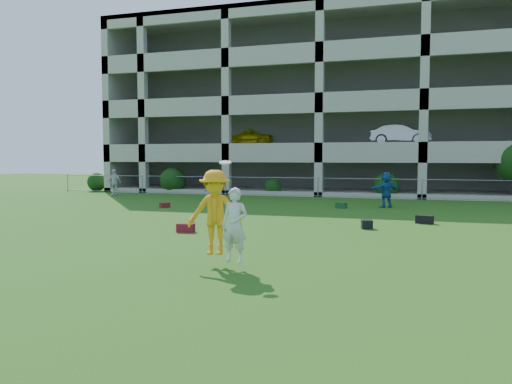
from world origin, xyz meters
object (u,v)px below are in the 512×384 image
(crate_d, at_px, (367,224))
(frisbee_contest, at_px, (219,215))
(bystander_b, at_px, (114,182))
(bystander_c, at_px, (210,187))
(bystander_d, at_px, (386,190))
(parking_garage, at_px, (338,110))

(crate_d, height_order, frisbee_contest, frisbee_contest)
(bystander_b, xyz_separation_m, bystander_c, (7.20, -1.72, -0.06))
(bystander_c, bearing_deg, crate_d, -3.02)
(bystander_c, bearing_deg, bystander_b, -153.84)
(bystander_d, bearing_deg, bystander_c, -45.05)
(frisbee_contest, bearing_deg, parking_garage, 92.60)
(bystander_b, relative_size, parking_garage, 0.06)
(crate_d, bearing_deg, bystander_d, 87.77)
(frisbee_contest, bearing_deg, bystander_c, 112.95)
(bystander_b, bearing_deg, frisbee_contest, -46.40)
(frisbee_contest, height_order, parking_garage, parking_garage)
(bystander_c, relative_size, frisbee_contest, 0.72)
(bystander_d, xyz_separation_m, parking_garage, (-4.23, 13.96, 5.15))
(bystander_c, bearing_deg, parking_garage, 107.79)
(bystander_c, distance_m, parking_garage, 15.04)
(bystander_c, height_order, frisbee_contest, frisbee_contest)
(crate_d, bearing_deg, bystander_b, 148.14)
(frisbee_contest, bearing_deg, bystander_b, 128.66)
(parking_garage, bearing_deg, frisbee_contest, -87.40)
(bystander_c, height_order, bystander_d, bystander_d)
(bystander_b, xyz_separation_m, bystander_d, (16.68, -2.59, 0.02))
(bystander_c, bearing_deg, frisbee_contest, -27.42)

